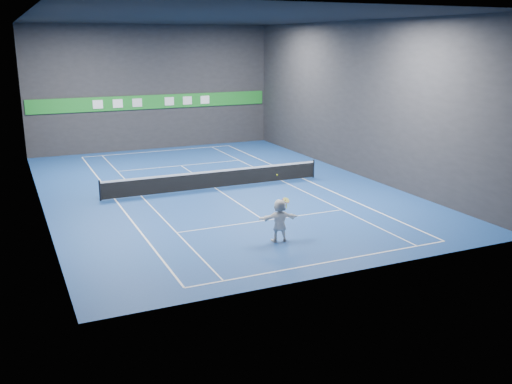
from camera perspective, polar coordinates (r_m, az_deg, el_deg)
name	(u,v)px	position (r m, az deg, el deg)	size (l,w,h in m)	color
ground	(215,188)	(31.47, -4.09, 0.39)	(26.00, 26.00, 0.00)	navy
ceiling	(212,18)	(30.49, -4.42, 16.99)	(26.00, 26.00, 0.00)	black
wall_back	(152,88)	(43.04, -10.32, 10.19)	(18.00, 0.10, 9.00)	#252528
wall_front	(350,146)	(19.09, 9.37, 4.52)	(18.00, 0.10, 9.00)	#252528
wall_left	(33,115)	(28.86, -21.41, 7.18)	(0.10, 26.00, 9.00)	#252528
wall_right	(356,99)	(34.77, 9.99, 9.13)	(0.10, 26.00, 9.00)	#252528
baseline_near	(328,262)	(21.24, 7.20, -6.97)	(10.98, 0.08, 0.01)	white
baseline_far	(159,151)	(42.57, -9.67, 4.05)	(10.98, 0.08, 0.01)	white
sideline_doubles_left	(115,199)	(30.10, -13.94, -0.70)	(0.08, 23.78, 0.01)	white
sideline_doubles_right	(303,178)	(33.69, 4.70, 1.36)	(0.08, 23.78, 0.01)	white
sideline_singles_left	(141,196)	(30.36, -11.39, -0.41)	(0.06, 23.78, 0.01)	white
sideline_singles_right	(282,181)	(33.06, 2.60, 1.13)	(0.06, 23.78, 0.01)	white
service_line_near	(265,220)	(25.79, 0.86, -2.86)	(8.23, 0.06, 0.01)	white
service_line_far	(181,166)	(37.39, -7.51, 2.64)	(8.23, 0.06, 0.01)	white
center_service_line	(215,188)	(31.47, -4.09, 0.39)	(0.06, 12.80, 0.01)	white
player	(280,220)	(22.95, 2.37, -2.85)	(1.63, 0.52, 1.76)	white
tennis_ball	(277,175)	(22.35, 2.13, 1.72)	(0.07, 0.07, 0.07)	#F4FC2A
tennis_net	(215,179)	(31.34, -4.11, 1.34)	(12.50, 0.10, 1.07)	black
sponsor_banner	(153,102)	(43.07, -10.24, 8.86)	(17.64, 0.11, 1.00)	#1B7F26
tennis_racket	(286,201)	(22.91, 3.01, -0.91)	(0.43, 0.36, 0.49)	red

